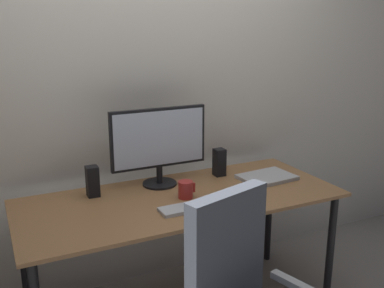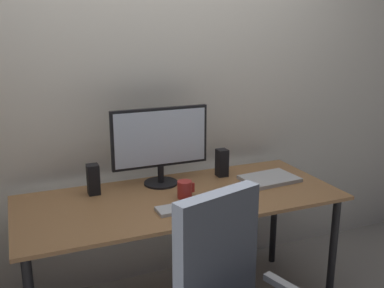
# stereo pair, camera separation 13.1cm
# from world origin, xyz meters

# --- Properties ---
(back_wall) EXTENTS (6.40, 0.10, 2.60)m
(back_wall) POSITION_xyz_m (0.00, 0.54, 1.30)
(back_wall) COLOR silver
(back_wall) RESTS_ON ground
(desk) EXTENTS (1.75, 0.73, 0.74)m
(desk) POSITION_xyz_m (0.00, 0.00, 0.66)
(desk) COLOR olive
(desk) RESTS_ON ground
(monitor) EXTENTS (0.57, 0.20, 0.46)m
(monitor) POSITION_xyz_m (-0.04, 0.22, 1.00)
(monitor) COLOR black
(monitor) RESTS_ON desk
(keyboard) EXTENTS (0.29, 0.11, 0.02)m
(keyboard) POSITION_xyz_m (-0.05, -0.17, 0.75)
(keyboard) COLOR #B7BABC
(keyboard) RESTS_ON desk
(mouse) EXTENTS (0.07, 0.10, 0.03)m
(mouse) POSITION_xyz_m (0.20, -0.15, 0.76)
(mouse) COLOR black
(mouse) RESTS_ON desk
(coffee_mug) EXTENTS (0.10, 0.08, 0.09)m
(coffee_mug) POSITION_xyz_m (0.01, -0.03, 0.79)
(coffee_mug) COLOR #B72D28
(coffee_mug) RESTS_ON desk
(laptop) EXTENTS (0.34, 0.25, 0.02)m
(laptop) POSITION_xyz_m (0.58, 0.03, 0.75)
(laptop) COLOR #B7BABC
(laptop) RESTS_ON desk
(speaker_left) EXTENTS (0.06, 0.07, 0.17)m
(speaker_left) POSITION_xyz_m (-0.43, 0.22, 0.82)
(speaker_left) COLOR black
(speaker_left) RESTS_ON desk
(speaker_right) EXTENTS (0.06, 0.07, 0.17)m
(speaker_right) POSITION_xyz_m (0.36, 0.22, 0.82)
(speaker_right) COLOR black
(speaker_right) RESTS_ON desk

